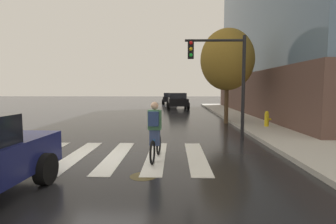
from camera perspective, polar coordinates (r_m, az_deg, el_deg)
ground_plane at (r=8.42m, az=-13.90°, el=-9.25°), size 120.00×120.00×0.00m
crosswalk_stripes at (r=8.47m, az=-15.23°, el=-9.15°), size 6.66×3.82×0.01m
manhole_cover at (r=6.43m, az=-5.36°, el=-13.65°), size 0.64×0.64×0.01m
sedan_mid at (r=27.25m, az=2.06°, el=2.52°), size 2.37×4.73×1.60m
sedan_far at (r=35.70m, az=0.40°, el=3.04°), size 2.02×4.26×1.47m
cyclist at (r=7.57m, az=-2.84°, el=-4.21°), size 0.38×1.71×1.69m
traffic_light_near at (r=11.11m, az=11.85°, el=9.11°), size 2.47×0.28×4.20m
fire_hydrant at (r=14.27m, az=20.55°, el=-1.38°), size 0.33×0.22×0.78m
street_tree_near at (r=15.98m, az=12.66°, el=10.94°), size 3.10×3.10×5.51m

